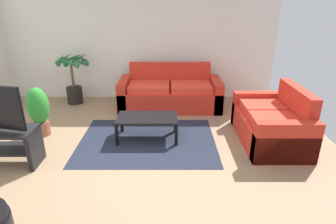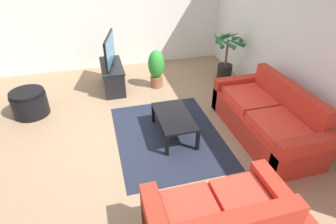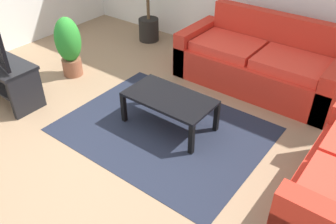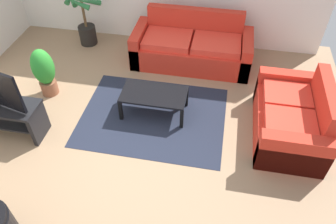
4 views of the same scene
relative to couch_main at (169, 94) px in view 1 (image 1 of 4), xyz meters
The scene contains 8 objects.
ground_plane 2.40m from the couch_main, 106.04° to the right, with size 6.60×6.60×0.00m, color #937556.
wall_back 1.43m from the couch_main, 132.53° to the left, with size 6.00×0.06×2.70m, color silver.
couch_main is the anchor object (origin of this frame).
couch_loveseat 2.24m from the couch_main, 43.46° to the right, with size 0.90×1.50×0.90m.
coffee_table 1.50m from the couch_main, 104.65° to the right, with size 0.98×0.54×0.38m.
area_rug 1.63m from the couch_main, 103.75° to the right, with size 2.20×1.70×0.01m, color #1E2333.
potted_palm 2.13m from the couch_main, behind, with size 0.75×0.80×1.12m.
potted_plant_small 2.56m from the couch_main, 148.96° to the right, with size 0.35×0.35×0.84m.
Camera 1 is at (0.61, -3.38, 2.16)m, focal length 30.11 mm.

